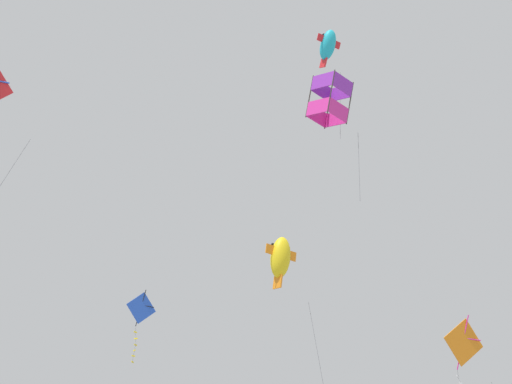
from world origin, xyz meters
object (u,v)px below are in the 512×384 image
at_px(kite_fish_low_drifter, 328,45).
at_px(kite_diamond_highest, 464,344).
at_px(kite_fish_upper_right, 280,258).
at_px(kite_box_near_left, 330,100).
at_px(kite_diamond_mid_left, 141,309).

relative_size(kite_fish_low_drifter, kite_diamond_highest, 0.59).
height_order(kite_fish_upper_right, kite_box_near_left, kite_box_near_left).
bearing_deg(kite_fish_low_drifter, kite_fish_upper_right, -160.66).
xyz_separation_m(kite_fish_low_drifter, kite_diamond_mid_left, (3.82, 12.05, -8.46)).
bearing_deg(kite_diamond_highest, kite_fish_upper_right, -177.33).
bearing_deg(kite_box_near_left, kite_diamond_mid_left, 81.74).
bearing_deg(kite_box_near_left, kite_fish_upper_right, 166.54).
height_order(kite_diamond_mid_left, kite_box_near_left, kite_box_near_left).
xyz_separation_m(kite_fish_upper_right, kite_diamond_mid_left, (7.54, 11.54, 3.13)).
distance_m(kite_fish_upper_right, kite_box_near_left, 7.91).
bearing_deg(kite_fish_upper_right, kite_diamond_highest, 9.45).
height_order(kite_fish_low_drifter, kite_diamond_mid_left, kite_fish_low_drifter).
bearing_deg(kite_fish_upper_right, kite_box_near_left, -3.05).
distance_m(kite_fish_low_drifter, kite_diamond_mid_left, 15.21).
bearing_deg(kite_fish_low_drifter, kite_diamond_mid_left, 99.44).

